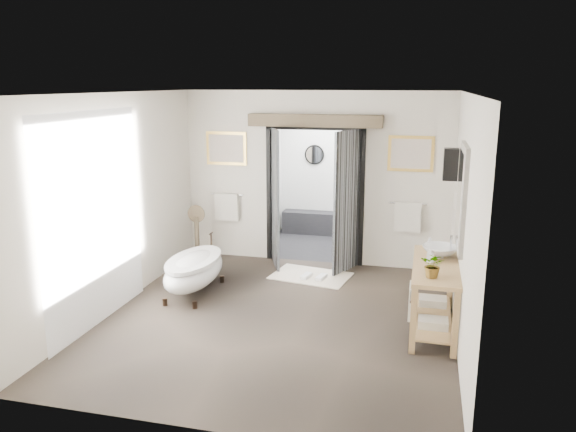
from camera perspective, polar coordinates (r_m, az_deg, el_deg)
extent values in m
plane|color=#44392E|center=(7.49, -1.11, -10.39)|extent=(5.00, 5.00, 0.00)
cube|color=beige|center=(4.76, -8.98, -6.12)|extent=(4.50, 0.02, 2.90)
cube|color=beige|center=(7.91, -17.13, 1.33)|extent=(0.02, 5.00, 2.90)
cube|color=beige|center=(6.82, 17.42, -0.55)|extent=(0.02, 5.00, 2.90)
cube|color=beige|center=(9.83, -6.03, 4.14)|extent=(1.45, 0.02, 2.90)
cube|color=beige|center=(9.26, 12.07, 3.34)|extent=(1.45, 0.02, 2.90)
cube|color=beige|center=(9.30, 2.84, 10.80)|extent=(1.60, 0.02, 0.60)
cube|color=white|center=(6.86, -1.22, 12.37)|extent=(4.50, 5.00, 0.02)
cube|color=white|center=(7.41, -19.09, -0.40)|extent=(0.02, 2.20, 2.70)
cube|color=gray|center=(6.95, 17.27, 1.82)|extent=(0.05, 0.95, 1.25)
cube|color=silver|center=(6.95, 17.02, 1.83)|extent=(0.01, 0.80, 1.10)
cube|color=black|center=(8.26, 16.20, 5.06)|extent=(0.20, 0.20, 0.45)
sphere|color=#FFCC8C|center=(8.26, 16.20, 5.06)|extent=(0.10, 0.10, 0.10)
cube|color=black|center=(10.71, 3.70, -2.97)|extent=(2.20, 2.00, 0.01)
cube|color=white|center=(10.29, 3.91, 10.48)|extent=(2.20, 2.00, 0.02)
cube|color=white|center=(11.40, 4.68, 4.44)|extent=(2.20, 0.02, 2.50)
cube|color=white|center=(10.67, -2.04, 3.85)|extent=(0.02, 2.00, 2.50)
cube|color=white|center=(10.30, 9.85, 3.31)|extent=(0.02, 2.00, 2.50)
cube|color=black|center=(11.43, 4.44, -0.78)|extent=(2.00, 0.35, 0.45)
cylinder|color=silver|center=(11.39, 2.70, 6.24)|extent=(0.40, 0.03, 0.40)
cylinder|color=silver|center=(11.27, 6.71, 6.08)|extent=(0.40, 0.03, 0.40)
cube|color=black|center=(9.66, -1.93, 2.24)|extent=(0.07, 0.10, 2.30)
cube|color=black|center=(9.36, 7.55, 1.76)|extent=(0.07, 0.10, 2.30)
cube|color=black|center=(9.32, 2.82, 8.96)|extent=(1.67, 0.10, 0.07)
cube|color=black|center=(9.28, -1.32, 1.77)|extent=(0.34, 0.76, 2.30)
cube|color=black|center=(9.05, 6.04, 1.39)|extent=(0.34, 0.76, 2.30)
cube|color=brown|center=(9.21, 2.70, 9.65)|extent=(2.20, 0.20, 0.20)
cube|color=gold|center=(9.75, -6.27, 6.85)|extent=(0.72, 0.03, 0.57)
cube|color=beige|center=(9.74, -6.30, 6.84)|extent=(0.62, 0.01, 0.47)
cube|color=gold|center=(9.17, 12.37, 6.20)|extent=(0.72, 0.03, 0.57)
cube|color=beige|center=(9.16, 12.36, 6.19)|extent=(0.62, 0.01, 0.47)
cylinder|color=silver|center=(9.84, -6.23, 2.19)|extent=(0.60, 0.02, 0.02)
cube|color=white|center=(9.86, -6.24, 0.91)|extent=(0.42, 0.08, 0.48)
cylinder|color=silver|center=(9.26, 12.11, 1.26)|extent=(0.60, 0.02, 0.02)
cube|color=white|center=(9.29, 12.04, -0.09)|extent=(0.42, 0.08, 0.48)
cylinder|color=#312319|center=(8.07, -12.39, -8.52)|extent=(0.07, 0.07, 0.11)
cylinder|color=#312319|center=(7.89, -9.45, -8.89)|extent=(0.07, 0.07, 0.11)
cylinder|color=#312319|center=(8.97, -9.40, -6.10)|extent=(0.07, 0.07, 0.11)
cylinder|color=#312319|center=(8.81, -6.73, -6.37)|extent=(0.07, 0.07, 0.11)
ellipsoid|color=white|center=(8.33, -9.50, -5.52)|extent=(0.68, 1.51, 0.48)
cylinder|color=#312319|center=(8.85, -7.82, -2.32)|extent=(0.03, 0.03, 0.20)
cube|color=#A47F51|center=(6.60, 12.62, -10.12)|extent=(0.07, 0.07, 0.85)
cube|color=#A47F51|center=(6.62, 16.66, -10.32)|extent=(0.07, 0.07, 0.85)
cube|color=#A47F51|center=(7.98, 12.90, -5.93)|extent=(0.07, 0.07, 0.85)
cube|color=#A47F51|center=(8.00, 16.21, -6.11)|extent=(0.07, 0.07, 0.85)
cube|color=#A47F51|center=(7.16, 14.78, -4.94)|extent=(0.55, 1.60, 0.05)
cube|color=#A47F51|center=(7.39, 14.47, -9.84)|extent=(0.45, 1.50, 0.03)
cylinder|color=silver|center=(7.23, 12.52, -6.52)|extent=(0.02, 1.40, 0.02)
cube|color=white|center=(7.16, 12.41, -8.42)|extent=(0.06, 0.34, 0.42)
cube|color=white|center=(7.04, 14.52, -10.46)|extent=(0.35, 0.25, 0.10)
cube|color=white|center=(7.69, 14.48, -8.38)|extent=(0.35, 0.25, 0.10)
cube|color=brown|center=(9.75, -9.13, -4.59)|extent=(0.20, 0.20, 0.07)
cylinder|color=brown|center=(9.64, -9.22, -2.27)|extent=(0.08, 0.08, 0.76)
cylinder|color=silver|center=(9.55, -9.27, 0.24)|extent=(0.27, 0.02, 0.27)
cylinder|color=brown|center=(9.53, -9.31, 0.22)|extent=(0.30, 0.01, 0.30)
cube|color=beige|center=(9.04, 2.33, -6.09)|extent=(1.32, 1.00, 0.01)
cube|color=white|center=(8.93, 1.84, -6.10)|extent=(0.16, 0.28, 0.05)
cube|color=white|center=(8.89, 3.41, -6.22)|extent=(0.16, 0.28, 0.05)
imported|color=white|center=(7.40, 15.21, -3.53)|extent=(0.57, 0.57, 0.16)
imported|color=gray|center=(6.62, 14.57, -4.86)|extent=(0.33, 0.31, 0.30)
imported|color=gray|center=(7.20, 14.27, -3.86)|extent=(0.09, 0.09, 0.18)
imported|color=gray|center=(7.69, 14.20, -2.76)|extent=(0.15, 0.15, 0.17)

